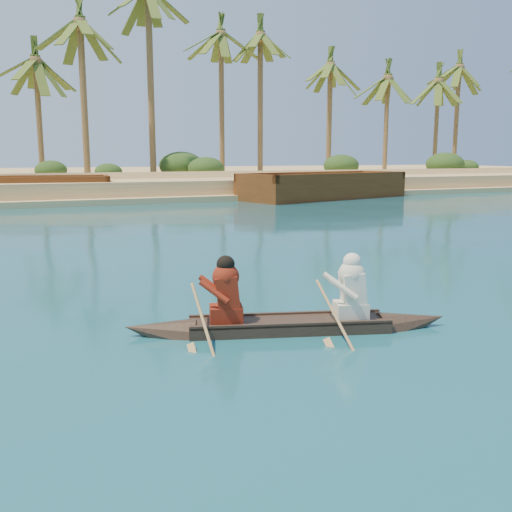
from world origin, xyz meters
name	(u,v)px	position (x,y,z in m)	size (l,w,h in m)	color
canoe	(289,314)	(4.96, -4.00, 0.29)	(5.36, 2.30, 1.49)	#3A291F
barge_mid	(12,192)	(1.45, 26.26, 0.68)	(12.02, 5.29, 1.94)	#5E3114
barge_right	(324,188)	(21.19, 22.00, 0.73)	(13.10, 7.18, 2.08)	#5E3114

